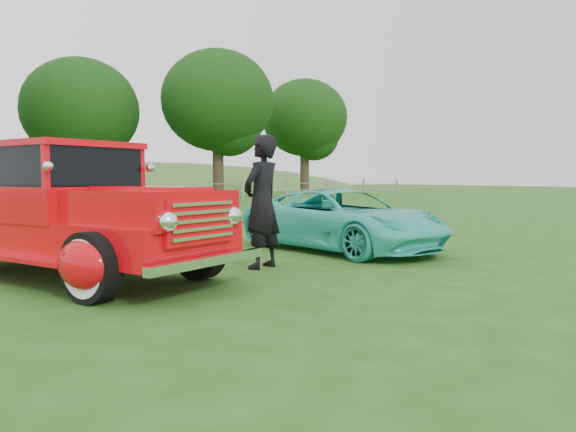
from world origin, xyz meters
TOP-DOWN VIEW (x-y plane):
  - ground at (0.00, 0.00)m, footprint 140.00×140.00m
  - fence_line at (0.00, 22.00)m, footprint 48.00×0.12m
  - tree_near_east at (5.00, 29.00)m, footprint 6.80×6.80m
  - tree_mid_east at (13.00, 27.00)m, footprint 7.20×7.20m
  - tree_far_east at (22.00, 30.00)m, footprint 6.60×6.60m
  - red_pickup at (-1.77, 2.10)m, footprint 3.57×5.27m
  - teal_sedan at (2.94, 2.20)m, footprint 2.28×4.18m
  - man at (0.73, 1.34)m, footprint 0.83×0.71m

SIDE VIEW (x-z plane):
  - ground at x=0.00m, z-range 0.00..0.00m
  - teal_sedan at x=2.94m, z-range 0.00..1.11m
  - fence_line at x=0.00m, z-range 0.00..1.20m
  - red_pickup at x=-1.77m, z-range -0.09..1.69m
  - man at x=0.73m, z-range 0.00..1.94m
  - tree_near_east at x=5.00m, z-range 1.08..9.41m
  - tree_far_east at x=22.00m, z-range 1.43..10.29m
  - tree_mid_east at x=13.00m, z-range 1.45..10.89m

